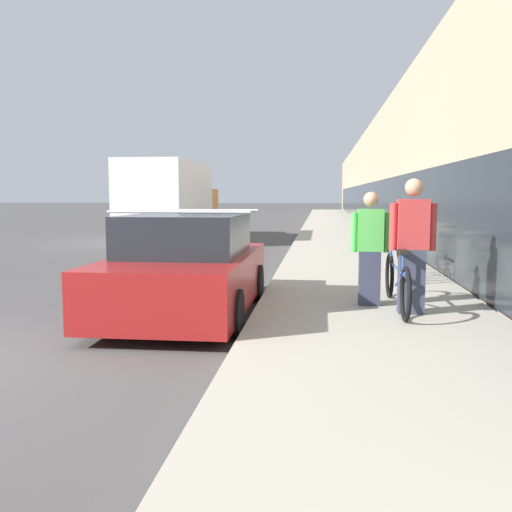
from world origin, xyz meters
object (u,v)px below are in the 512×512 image
object	(u,v)px
tandem_bicycle	(397,282)
person_bystander	(370,249)
bike_rack_hoop	(418,254)
cruiser_bike_nearest	(411,257)
person_rider	(412,246)
cruiser_bike_middle	(402,246)
moving_truck	(172,202)
parked_sedan_curbside	(186,270)

from	to	relation	value
tandem_bicycle	person_bystander	distance (m)	0.62
tandem_bicycle	bike_rack_hoop	bearing A→B (deg)	74.73
person_bystander	bike_rack_hoop	xyz separation A→B (m)	(1.06, 2.34, -0.31)
tandem_bicycle	cruiser_bike_nearest	size ratio (longest dim) A/B	1.39
person_rider	bike_rack_hoop	xyz separation A→B (m)	(0.55, 2.87, -0.40)
tandem_bicycle	cruiser_bike_middle	bearing A→B (deg)	81.52
person_rider	moving_truck	xyz separation A→B (m)	(-6.85, 13.40, 0.42)
tandem_bicycle	person_bystander	size ratio (longest dim) A/B	1.47
tandem_bicycle	person_bystander	bearing A→B (deg)	147.39
person_rider	cruiser_bike_nearest	bearing A→B (deg)	81.44
cruiser_bike_nearest	moving_truck	world-z (taller)	moving_truck
person_rider	parked_sedan_curbside	distance (m)	3.18
person_rider	cruiser_bike_nearest	world-z (taller)	person_rider
parked_sedan_curbside	person_bystander	bearing A→B (deg)	6.29
tandem_bicycle	bike_rack_hoop	world-z (taller)	tandem_bicycle
cruiser_bike_middle	tandem_bicycle	bearing A→B (deg)	-98.48
cruiser_bike_nearest	person_bystander	bearing A→B (deg)	-108.69
person_rider	bike_rack_hoop	bearing A→B (deg)	79.09
cruiser_bike_middle	person_bystander	bearing A→B (deg)	-102.42
person_rider	moving_truck	size ratio (longest dim) A/B	0.24
parked_sedan_curbside	moving_truck	xyz separation A→B (m)	(-3.70, 13.17, 0.81)
person_rider	moving_truck	world-z (taller)	moving_truck
cruiser_bike_middle	bike_rack_hoop	bearing A→B (deg)	-92.87
tandem_bicycle	bike_rack_hoop	size ratio (longest dim) A/B	2.85
moving_truck	person_bystander	bearing A→B (deg)	-63.80
bike_rack_hoop	person_rider	bearing A→B (deg)	-100.91
person_rider	cruiser_bike_middle	xyz separation A→B (m)	(0.71, 6.09, -0.53)
cruiser_bike_nearest	cruiser_bike_middle	xyz separation A→B (m)	(0.16, 2.41, 0.02)
tandem_bicycle	parked_sedan_curbside	bearing A→B (deg)	-178.87
cruiser_bike_nearest	tandem_bicycle	bearing A→B (deg)	-101.75
tandem_bicycle	parked_sedan_curbside	world-z (taller)	parked_sedan_curbside
person_bystander	parked_sedan_curbside	xyz separation A→B (m)	(-2.64, -0.29, -0.31)
bike_rack_hoop	parked_sedan_curbside	world-z (taller)	parked_sedan_curbside
person_bystander	cruiser_bike_middle	world-z (taller)	person_bystander
cruiser_bike_middle	moving_truck	world-z (taller)	moving_truck
cruiser_bike_nearest	cruiser_bike_middle	world-z (taller)	cruiser_bike_middle
tandem_bicycle	person_rider	world-z (taller)	person_rider
person_rider	parked_sedan_curbside	bearing A→B (deg)	175.69
person_rider	parked_sedan_curbside	size ratio (longest dim) A/B	0.45
bike_rack_hoop	cruiser_bike_nearest	world-z (taller)	cruiser_bike_nearest
tandem_bicycle	cruiser_bike_middle	size ratio (longest dim) A/B	1.45
tandem_bicycle	person_rider	distance (m)	0.63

